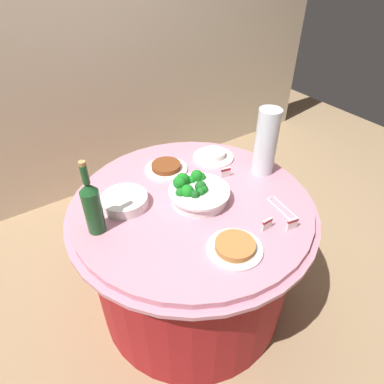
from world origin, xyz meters
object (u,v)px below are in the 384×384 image
Objects in this scene: label_placard_front at (267,224)px; plate_stack at (125,201)px; serving_tongs at (280,207)px; label_placard_rear at (226,172)px; food_plate_stir_fry at (166,168)px; food_plate_rice at (213,156)px; broccoli_bowl at (197,192)px; label_placard_mid at (292,223)px; food_plate_peanuts at (235,247)px; decorative_fruit_vase at (266,146)px; wine_bottle at (92,206)px.

plate_stack is at bearing 131.76° from label_placard_front.
label_placard_front is at bearing -156.32° from serving_tongs.
label_placard_front is 1.00× the size of label_placard_rear.
food_plate_stir_fry is 4.00× the size of label_placard_rear.
food_plate_stir_fry is (-0.27, 0.04, -0.00)m from food_plate_rice.
plate_stack reaches higher than serving_tongs.
broccoli_bowl is 0.44m from label_placard_mid.
label_placard_mid is at bearing -46.02° from plate_stack.
broccoli_bowl reaches higher than food_plate_peanuts.
plate_stack is 0.74m from label_placard_mid.
serving_tongs is (0.57, -0.41, -0.02)m from plate_stack.
label_placard_rear is at bearing -108.00° from food_plate_rice.
food_plate_rice reaches higher than serving_tongs.
serving_tongs is 0.76× the size of food_plate_peanuts.
plate_stack is 3.82× the size of label_placard_rear.
food_plate_stir_fry reaches higher than serving_tongs.
food_plate_rice is 0.19m from label_placard_rear.
plate_stack is 0.70m from serving_tongs.
food_plate_stir_fry is at bearing 88.39° from broccoli_bowl.
broccoli_bowl is at bearing -179.28° from decorative_fruit_vase.
decorative_fruit_vase is at bearing 36.38° from food_plate_peanuts.
food_plate_peanuts is 4.00× the size of label_placard_rear.
broccoli_bowl is 1.27× the size of food_plate_stir_fry.
label_placard_rear is (0.22, -0.22, 0.02)m from food_plate_stir_fry.
serving_tongs is at bearing -63.56° from food_plate_stir_fry.
broccoli_bowl is 0.35m from food_plate_peanuts.
decorative_fruit_vase is at bearing 0.72° from broccoli_bowl.
broccoli_bowl reaches higher than label_placard_rear.
label_placard_front is at bearing 147.45° from label_placard_mid.
wine_bottle is (-0.16, -0.08, 0.10)m from plate_stack.
food_plate_peanuts is (-0.47, -0.35, -0.13)m from decorative_fruit_vase.
label_placard_rear reaches higher than food_plate_peanuts.
food_plate_stir_fry is 4.00× the size of label_placard_mid.
label_placard_rear is (-0.06, 0.33, 0.03)m from serving_tongs.
food_plate_rice reaches higher than food_plate_stir_fry.
label_placard_front is at bearing 4.92° from food_plate_peanuts.
plate_stack is at bearing 153.11° from broccoli_bowl.
serving_tongs is at bearing 63.22° from label_placard_mid.
broccoli_bowl is at bearing -8.43° from wine_bottle.
broccoli_bowl reaches higher than food_plate_stir_fry.
food_plate_rice is (-0.13, 0.24, -0.13)m from decorative_fruit_vase.
broccoli_bowl is at bearing -163.18° from label_placard_rear.
decorative_fruit_vase is 6.18× the size of label_placard_mid.
food_plate_peanuts is (-0.06, -0.63, 0.00)m from food_plate_stir_fry.
food_plate_stir_fry is at bearing 101.25° from label_placard_front.
food_plate_rice is 4.00× the size of label_placard_mid.
food_plate_stir_fry is 4.00× the size of label_placard_front.
broccoli_bowl is 5.09× the size of label_placard_rear.
broccoli_bowl is 1.27× the size of food_plate_rice.
food_plate_peanuts reaches higher than serving_tongs.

